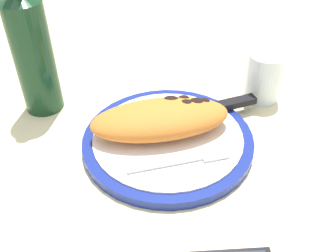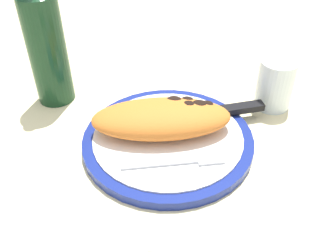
{
  "view_description": "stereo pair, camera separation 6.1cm",
  "coord_description": "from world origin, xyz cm",
  "px_view_note": "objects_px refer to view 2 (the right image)",
  "views": [
    {
      "loc": [
        -11.35,
        -46.24,
        42.07
      ],
      "look_at": [
        0.0,
        0.0,
        3.87
      ],
      "focal_mm": 40.78,
      "sensor_mm": 36.0,
      "label": 1
    },
    {
      "loc": [
        -5.35,
        -47.31,
        42.07
      ],
      "look_at": [
        0.0,
        0.0,
        3.87
      ],
      "focal_mm": 40.78,
      "sensor_mm": 36.0,
      "label": 2
    }
  ],
  "objects_px": {
    "knife": "(218,112)",
    "wine_bottle": "(46,43)",
    "fork": "(183,162)",
    "water_glass": "(275,87)",
    "calzone": "(162,118)",
    "plate": "(168,140)"
  },
  "relations": [
    {
      "from": "knife",
      "to": "wine_bottle",
      "type": "bearing_deg",
      "value": 158.97
    },
    {
      "from": "fork",
      "to": "knife",
      "type": "height_order",
      "value": "knife"
    },
    {
      "from": "fork",
      "to": "water_glass",
      "type": "height_order",
      "value": "water_glass"
    },
    {
      "from": "fork",
      "to": "knife",
      "type": "bearing_deg",
      "value": 55.21
    },
    {
      "from": "fork",
      "to": "wine_bottle",
      "type": "distance_m",
      "value": 0.32
    },
    {
      "from": "water_glass",
      "to": "calzone",
      "type": "bearing_deg",
      "value": -160.88
    },
    {
      "from": "plate",
      "to": "fork",
      "type": "bearing_deg",
      "value": -76.99
    },
    {
      "from": "plate",
      "to": "wine_bottle",
      "type": "distance_m",
      "value": 0.28
    },
    {
      "from": "plate",
      "to": "water_glass",
      "type": "relative_size",
      "value": 3.0
    },
    {
      "from": "knife",
      "to": "calzone",
      "type": "bearing_deg",
      "value": -162.74
    },
    {
      "from": "calzone",
      "to": "knife",
      "type": "distance_m",
      "value": 0.11
    },
    {
      "from": "plate",
      "to": "fork",
      "type": "relative_size",
      "value": 1.8
    },
    {
      "from": "knife",
      "to": "wine_bottle",
      "type": "xyz_separation_m",
      "value": [
        -0.29,
        0.11,
        0.09
      ]
    },
    {
      "from": "fork",
      "to": "water_glass",
      "type": "distance_m",
      "value": 0.25
    },
    {
      "from": "plate",
      "to": "knife",
      "type": "distance_m",
      "value": 0.11
    },
    {
      "from": "calzone",
      "to": "wine_bottle",
      "type": "relative_size",
      "value": 0.8
    },
    {
      "from": "knife",
      "to": "water_glass",
      "type": "relative_size",
      "value": 2.58
    },
    {
      "from": "calzone",
      "to": "knife",
      "type": "bearing_deg",
      "value": 17.26
    },
    {
      "from": "plate",
      "to": "water_glass",
      "type": "xyz_separation_m",
      "value": [
        0.21,
        0.09,
        0.03
      ]
    },
    {
      "from": "water_glass",
      "to": "wine_bottle",
      "type": "bearing_deg",
      "value": 170.26
    },
    {
      "from": "fork",
      "to": "water_glass",
      "type": "relative_size",
      "value": 1.67
    },
    {
      "from": "plate",
      "to": "calzone",
      "type": "bearing_deg",
      "value": 116.47
    }
  ]
}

